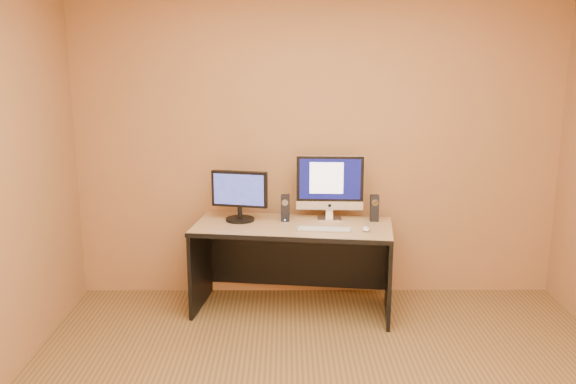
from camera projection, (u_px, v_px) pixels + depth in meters
name	position (u px, v px, depth m)	size (l,w,h in m)	color
walls	(339.00, 197.00, 3.05)	(4.00, 4.00, 2.60)	#9E6540
desk	(293.00, 268.00, 4.80)	(1.53, 0.67, 0.71)	tan
imac	(330.00, 187.00, 4.85)	(0.54, 0.20, 0.52)	silver
second_monitor	(240.00, 196.00, 4.81)	(0.46, 0.23, 0.40)	black
speaker_left	(285.00, 208.00, 4.82)	(0.06, 0.07, 0.21)	black
speaker_right	(374.00, 208.00, 4.82)	(0.06, 0.07, 0.21)	black
keyboard	(324.00, 229.00, 4.58)	(0.41, 0.11, 0.02)	#B5B6BA
mouse	(366.00, 229.00, 4.56)	(0.06, 0.10, 0.03)	silver
cable_a	(333.00, 216.00, 4.98)	(0.01, 0.01, 0.21)	black
cable_b	(323.00, 215.00, 5.01)	(0.01, 0.01, 0.17)	black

